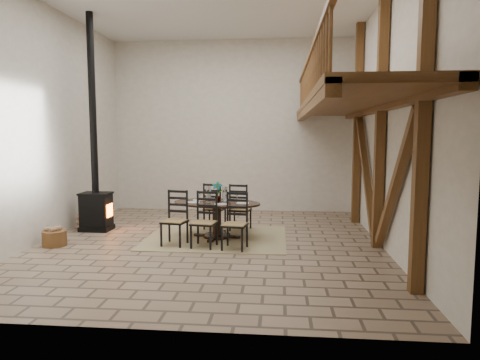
# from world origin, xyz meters

# --- Properties ---
(ground) EXTENTS (8.00, 8.00, 0.00)m
(ground) POSITION_xyz_m (0.00, 0.00, 0.00)
(ground) COLOR gray
(ground) RESTS_ON ground
(room_shell) EXTENTS (7.02, 8.02, 5.01)m
(room_shell) POSITION_xyz_m (1.19, 0.00, 3.01)
(room_shell) COLOR silver
(room_shell) RESTS_ON ground
(rug) EXTENTS (3.00, 2.50, 0.02)m
(rug) POSITION_xyz_m (0.08, 0.47, 0.01)
(rug) COLOR tan
(rug) RESTS_ON ground
(dining_table) EXTENTS (2.08, 2.33, 1.23)m
(dining_table) POSITION_xyz_m (0.06, 0.35, 0.43)
(dining_table) COLOR black
(dining_table) RESTS_ON ground
(wood_stove) EXTENTS (0.70, 0.54, 5.00)m
(wood_stove) POSITION_xyz_m (-2.87, 0.96, 1.12)
(wood_stove) COLOR black
(wood_stove) RESTS_ON ground
(log_basket) EXTENTS (0.48, 0.48, 0.39)m
(log_basket) POSITION_xyz_m (-3.11, -0.50, 0.17)
(log_basket) COLOR brown
(log_basket) RESTS_ON ground
(log_stack) EXTENTS (0.41, 0.42, 0.37)m
(log_stack) POSITION_xyz_m (-3.18, 1.10, 0.18)
(log_stack) COLOR tan
(log_stack) RESTS_ON ground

